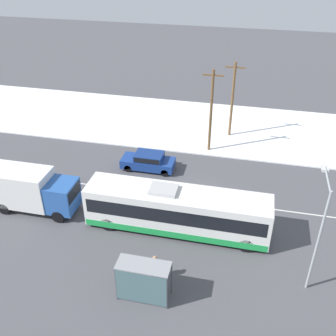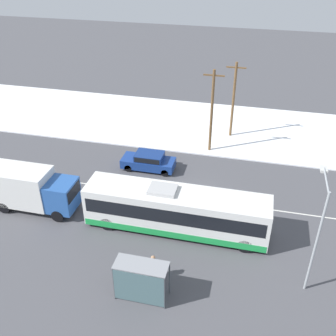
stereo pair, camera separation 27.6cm
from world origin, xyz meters
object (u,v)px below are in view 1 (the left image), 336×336
(city_bus, at_px, (177,210))
(utility_pole_snowlot, at_px, (232,99))
(box_truck, at_px, (30,189))
(sedan_car, at_px, (148,161))
(bus_shelter, at_px, (142,278))
(utility_pole_roadside, at_px, (211,110))
(streetlamp, at_px, (320,222))
(pedestrian_at_stop, at_px, (155,265))

(city_bus, xyz_separation_m, utility_pole_snowlot, (2.18, 14.83, 2.30))
(box_truck, xyz_separation_m, sedan_car, (6.77, 7.18, -0.92))
(bus_shelter, xyz_separation_m, utility_pole_roadside, (1.20, 17.72, 2.33))
(streetlamp, bearing_deg, city_bus, 161.74)
(pedestrian_at_stop, bearing_deg, bus_shelter, -98.78)
(sedan_car, relative_size, streetlamp, 0.66)
(bus_shelter, distance_m, streetlamp, 9.93)
(box_truck, relative_size, pedestrian_at_stop, 3.75)
(sedan_car, height_order, bus_shelter, bus_shelter)
(city_bus, height_order, utility_pole_snowlot, utility_pole_snowlot)
(utility_pole_snowlot, bearing_deg, sedan_car, -128.21)
(sedan_car, distance_m, pedestrian_at_stop, 12.25)
(pedestrian_at_stop, bearing_deg, streetlamp, 12.38)
(pedestrian_at_stop, distance_m, bus_shelter, 1.79)
(city_bus, distance_m, bus_shelter, 6.33)
(pedestrian_at_stop, xyz_separation_m, streetlamp, (8.62, 1.89, 3.27))
(city_bus, height_order, utility_pole_roadside, utility_pole_roadside)
(utility_pole_snowlot, bearing_deg, city_bus, -98.36)
(bus_shelter, height_order, utility_pole_roadside, utility_pole_roadside)
(city_bus, distance_m, utility_pole_snowlot, 15.17)
(pedestrian_at_stop, xyz_separation_m, utility_pole_snowlot, (2.50, 19.46, 2.80))
(sedan_car, height_order, utility_pole_roadside, utility_pole_roadside)
(utility_pole_roadside, bearing_deg, utility_pole_snowlot, 65.44)
(bus_shelter, height_order, utility_pole_snowlot, utility_pole_snowlot)
(city_bus, xyz_separation_m, sedan_car, (-3.93, 7.07, -0.76))
(box_truck, bearing_deg, utility_pole_roadside, 45.52)
(streetlamp, height_order, utility_pole_roadside, utility_pole_roadside)
(streetlamp, xyz_separation_m, utility_pole_snowlot, (-6.12, 17.57, -0.47))
(streetlamp, xyz_separation_m, utility_pole_roadside, (-7.68, 14.16, -0.34))
(box_truck, height_order, sedan_car, box_truck)
(utility_pole_snowlot, bearing_deg, box_truck, -130.77)
(bus_shelter, bearing_deg, box_truck, 148.57)
(city_bus, relative_size, sedan_car, 2.74)
(streetlamp, relative_size, utility_pole_snowlot, 0.91)
(box_truck, distance_m, utility_pole_roadside, 16.32)
(utility_pole_roadside, distance_m, utility_pole_snowlot, 3.75)
(city_bus, bearing_deg, utility_pole_roadside, 86.88)
(box_truck, distance_m, bus_shelter, 11.87)
(utility_pole_roadside, bearing_deg, city_bus, -93.12)
(sedan_car, xyz_separation_m, bus_shelter, (3.36, -13.37, 0.86))
(bus_shelter, distance_m, utility_pole_snowlot, 21.42)
(pedestrian_at_stop, relative_size, streetlamp, 0.26)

